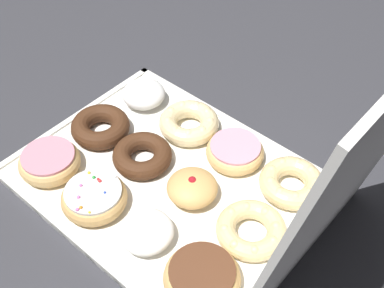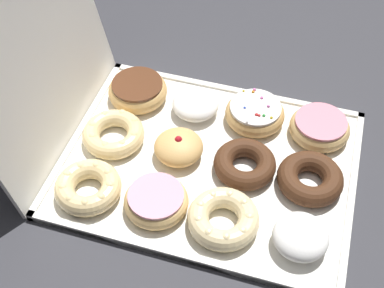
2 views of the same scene
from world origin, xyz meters
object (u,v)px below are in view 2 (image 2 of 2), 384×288
cruller_donut_3 (223,218)px  jelly_filled_donut_7 (179,146)px  donut_box (209,163)px  cruller_donut_9 (88,187)px  pink_frosted_donut_2 (320,127)px  pink_frosted_donut_6 (156,201)px  chocolate_cake_ring_donut_1 (310,180)px  chocolate_frosted_donut_11 (138,90)px  chocolate_cake_ring_donut_4 (245,162)px  sprinkle_donut_5 (255,113)px  cruller_donut_10 (114,132)px  powdered_filled_donut_8 (196,104)px  powdered_filled_donut_0 (301,237)px

cruller_donut_3 → jelly_filled_donut_7: 0.17m
donut_box → cruller_donut_9: (-0.13, 0.18, 0.02)m
pink_frosted_donut_2 → pink_frosted_donut_6: bearing=135.5°
chocolate_cake_ring_donut_1 → jelly_filled_donut_7: (0.01, 0.24, 0.00)m
donut_box → pink_frosted_donut_6: 0.13m
chocolate_frosted_donut_11 → chocolate_cake_ring_donut_4: bearing=-115.1°
sprinkle_donut_5 → jelly_filled_donut_7: (-0.12, 0.11, 0.00)m
cruller_donut_3 → cruller_donut_10: size_ratio=1.02×
powdered_filled_donut_8 → cruller_donut_9: powdered_filled_donut_8 is taller
jelly_filled_donut_7 → chocolate_frosted_donut_11: (0.12, 0.12, -0.00)m
donut_box → sprinkle_donut_5: (0.12, -0.06, 0.02)m
powdered_filled_donut_0 → chocolate_cake_ring_donut_1: powdered_filled_donut_0 is taller
sprinkle_donut_5 → powdered_filled_donut_8: (-0.01, 0.12, -0.00)m
jelly_filled_donut_7 → cruller_donut_9: (-0.13, 0.12, -0.00)m
cruller_donut_10 → donut_box: bearing=-91.1°
sprinkle_donut_5 → chocolate_frosted_donut_11: sprinkle_donut_5 is taller
cruller_donut_3 → jelly_filled_donut_7: (0.12, 0.11, 0.00)m
donut_box → cruller_donut_10: size_ratio=4.50×
cruller_donut_3 → chocolate_frosted_donut_11: size_ratio=1.01×
sprinkle_donut_5 → cruller_donut_10: sprinkle_donut_5 is taller
chocolate_cake_ring_donut_1 → chocolate_frosted_donut_11: 0.38m
pink_frosted_donut_6 → sprinkle_donut_5: bearing=-25.2°
chocolate_cake_ring_donut_4 → sprinkle_donut_5: sprinkle_donut_5 is taller
pink_frosted_donut_2 → jelly_filled_donut_7: (-0.12, 0.24, 0.00)m
cruller_donut_10 → pink_frosted_donut_2: bearing=-71.8°
chocolate_cake_ring_donut_4 → sprinkle_donut_5: (0.12, 0.01, 0.00)m
powdered_filled_donut_0 → sprinkle_donut_5: powdered_filled_donut_0 is taller
cruller_donut_3 → powdered_filled_donut_0: bearing=-90.2°
cruller_donut_9 → chocolate_frosted_donut_11: 0.24m
donut_box → cruller_donut_9: cruller_donut_9 is taller
chocolate_cake_ring_donut_1 → powdered_filled_donut_8: bearing=63.6°
donut_box → powdered_filled_donut_0: bearing=-123.7°
chocolate_cake_ring_donut_4 → cruller_donut_9: cruller_donut_9 is taller
powdered_filled_donut_8 → cruller_donut_10: bearing=131.9°
powdered_filled_donut_8 → cruller_donut_10: powdered_filled_donut_8 is taller
cruller_donut_9 → cruller_donut_3: bearing=-88.9°
cruller_donut_3 → pink_frosted_donut_6: cruller_donut_3 is taller
chocolate_cake_ring_donut_1 → sprinkle_donut_5: size_ratio=1.01×
chocolate_cake_ring_donut_1 → sprinkle_donut_5: bearing=44.1°
cruller_donut_9 → pink_frosted_donut_2: bearing=-55.2°
donut_box → chocolate_cake_ring_donut_1: chocolate_cake_ring_donut_1 is taller
donut_box → powdered_filled_donut_0: powdered_filled_donut_0 is taller
donut_box → chocolate_frosted_donut_11: bearing=56.5°
jelly_filled_donut_7 → cruller_donut_9: 0.18m
pink_frosted_donut_2 → cruller_donut_10: 0.38m
jelly_filled_donut_7 → donut_box: bearing=-93.5°
powdered_filled_donut_0 → cruller_donut_9: bearing=90.7°
donut_box → cruller_donut_10: bearing=88.9°
pink_frosted_donut_2 → cruller_donut_10: bearing=108.2°
chocolate_cake_ring_donut_1 → cruller_donut_3: (-0.12, 0.12, 0.00)m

